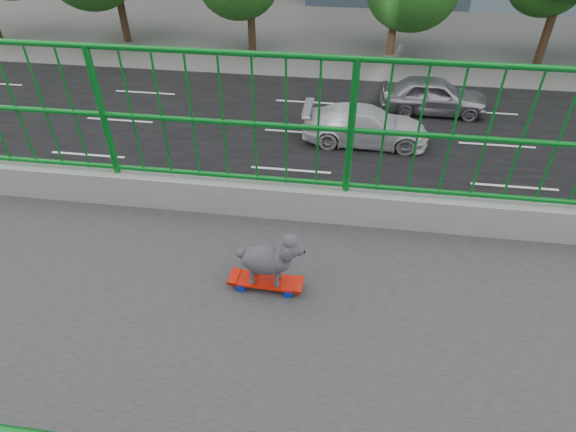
% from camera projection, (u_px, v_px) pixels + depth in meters
% --- Properties ---
extents(road, '(18.00, 90.00, 0.02)m').
position_uv_depth(road, '(291.00, 170.00, 17.73)').
color(road, black).
rests_on(road, ground).
extents(railing, '(3.00, 24.00, 1.42)m').
position_uv_depth(railing, '(32.00, 296.00, 3.15)').
color(railing, gray).
rests_on(railing, footbridge).
extents(skateboard, '(0.18, 0.55, 0.07)m').
position_uv_depth(skateboard, '(266.00, 282.00, 3.47)').
color(skateboard, red).
rests_on(skateboard, footbridge).
extents(poodle, '(0.21, 0.49, 0.41)m').
position_uv_depth(poodle, '(269.00, 258.00, 3.32)').
color(poodle, '#312E34').
rests_on(poodle, skateboard).
extents(car_1, '(1.62, 4.66, 1.53)m').
position_uv_depth(car_1, '(556.00, 241.00, 13.42)').
color(car_1, '#9A9A9F').
rests_on(car_1, ground).
extents(car_3, '(2.04, 5.02, 1.46)m').
position_uv_depth(car_3, '(366.00, 125.00, 19.03)').
color(car_3, silver).
rests_on(car_3, ground).
extents(car_4, '(1.88, 4.66, 1.59)m').
position_uv_depth(car_4, '(434.00, 95.00, 21.16)').
color(car_4, '#9A9A9F').
rests_on(car_4, ground).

